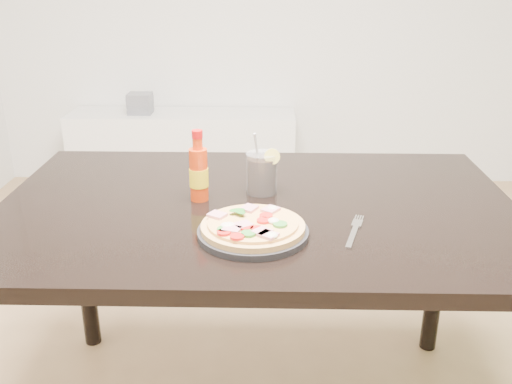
{
  "coord_description": "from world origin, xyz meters",
  "views": [
    {
      "loc": [
        -0.25,
        -1.38,
        1.35
      ],
      "look_at": [
        -0.29,
        -0.07,
        0.83
      ],
      "focal_mm": 40.0,
      "sensor_mm": 36.0,
      "label": 1
    }
  ],
  "objects_px": {
    "fork": "(355,230)",
    "hot_sauce_bottle": "(199,173)",
    "pizza": "(253,226)",
    "media_console": "(184,151)",
    "dining_table": "(257,231)",
    "cola_cup": "(262,174)",
    "plate": "(253,233)"
  },
  "relations": [
    {
      "from": "dining_table",
      "to": "hot_sauce_bottle",
      "type": "xyz_separation_m",
      "value": [
        -0.16,
        0.02,
        0.16
      ]
    },
    {
      "from": "hot_sauce_bottle",
      "to": "cola_cup",
      "type": "relative_size",
      "value": 1.11
    },
    {
      "from": "pizza",
      "to": "media_console",
      "type": "distance_m",
      "value": 2.34
    },
    {
      "from": "fork",
      "to": "media_console",
      "type": "xyz_separation_m",
      "value": [
        -0.75,
        2.19,
        -0.5
      ]
    },
    {
      "from": "fork",
      "to": "hot_sauce_bottle",
      "type": "bearing_deg",
      "value": 170.76
    },
    {
      "from": "hot_sauce_bottle",
      "to": "cola_cup",
      "type": "xyz_separation_m",
      "value": [
        0.17,
        0.06,
        -0.02
      ]
    },
    {
      "from": "media_console",
      "to": "plate",
      "type": "bearing_deg",
      "value": -77.13
    },
    {
      "from": "pizza",
      "to": "media_console",
      "type": "bearing_deg",
      "value": 102.84
    },
    {
      "from": "fork",
      "to": "plate",
      "type": "bearing_deg",
      "value": -156.28
    },
    {
      "from": "dining_table",
      "to": "media_console",
      "type": "relative_size",
      "value": 1.0
    },
    {
      "from": "hot_sauce_bottle",
      "to": "dining_table",
      "type": "bearing_deg",
      "value": -7.8
    },
    {
      "from": "fork",
      "to": "media_console",
      "type": "height_order",
      "value": "fork"
    },
    {
      "from": "dining_table",
      "to": "pizza",
      "type": "bearing_deg",
      "value": -91.69
    },
    {
      "from": "plate",
      "to": "media_console",
      "type": "height_order",
      "value": "plate"
    },
    {
      "from": "hot_sauce_bottle",
      "to": "fork",
      "type": "height_order",
      "value": "hot_sauce_bottle"
    },
    {
      "from": "fork",
      "to": "media_console",
      "type": "bearing_deg",
      "value": 125.36
    },
    {
      "from": "pizza",
      "to": "media_console",
      "type": "height_order",
      "value": "pizza"
    },
    {
      "from": "plate",
      "to": "cola_cup",
      "type": "bearing_deg",
      "value": 86.67
    },
    {
      "from": "pizza",
      "to": "fork",
      "type": "height_order",
      "value": "pizza"
    },
    {
      "from": "cola_cup",
      "to": "media_console",
      "type": "relative_size",
      "value": 0.13
    },
    {
      "from": "hot_sauce_bottle",
      "to": "fork",
      "type": "relative_size",
      "value": 1.06
    },
    {
      "from": "media_console",
      "to": "dining_table",
      "type": "bearing_deg",
      "value": -75.75
    },
    {
      "from": "plate",
      "to": "hot_sauce_bottle",
      "type": "distance_m",
      "value": 0.28
    },
    {
      "from": "dining_table",
      "to": "cola_cup",
      "type": "height_order",
      "value": "cola_cup"
    },
    {
      "from": "dining_table",
      "to": "fork",
      "type": "xyz_separation_m",
      "value": [
        0.24,
        -0.17,
        0.09
      ]
    },
    {
      "from": "dining_table",
      "to": "media_console",
      "type": "height_order",
      "value": "dining_table"
    },
    {
      "from": "cola_cup",
      "to": "fork",
      "type": "xyz_separation_m",
      "value": [
        0.23,
        -0.25,
        -0.05
      ]
    },
    {
      "from": "dining_table",
      "to": "media_console",
      "type": "xyz_separation_m",
      "value": [
        -0.51,
        2.02,
        -0.42
      ]
    },
    {
      "from": "cola_cup",
      "to": "media_console",
      "type": "bearing_deg",
      "value": 105.12
    },
    {
      "from": "plate",
      "to": "cola_cup",
      "type": "relative_size",
      "value": 1.49
    },
    {
      "from": "dining_table",
      "to": "pizza",
      "type": "xyz_separation_m",
      "value": [
        -0.01,
        -0.2,
        0.11
      ]
    },
    {
      "from": "hot_sauce_bottle",
      "to": "cola_cup",
      "type": "height_order",
      "value": "hot_sauce_bottle"
    }
  ]
}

